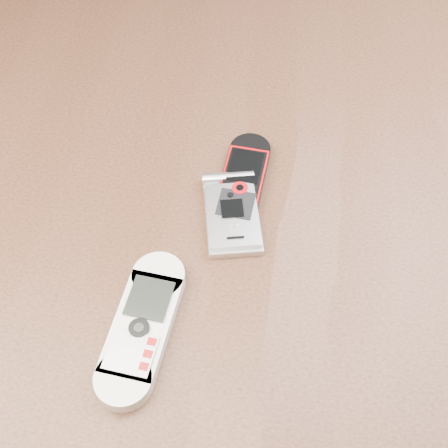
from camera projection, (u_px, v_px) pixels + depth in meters
table at (219, 285)px, 0.67m from camera, size 1.20×0.80×0.75m
nokia_white at (142, 326)px, 0.52m from camera, size 0.06×0.15×0.02m
nokia_black_red at (241, 186)px, 0.61m from camera, size 0.05×0.14×0.01m
motorola_razr at (232, 215)px, 0.59m from camera, size 0.07×0.11×0.02m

